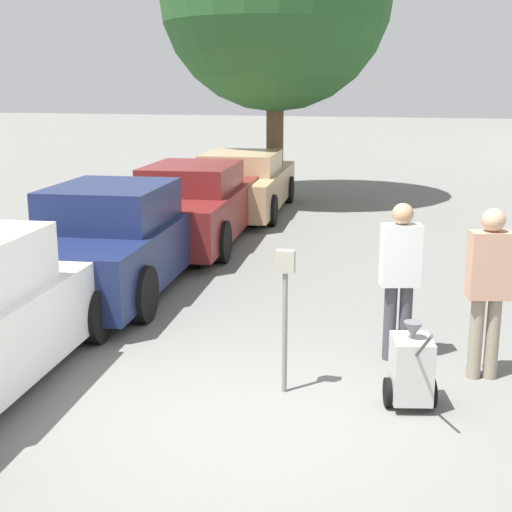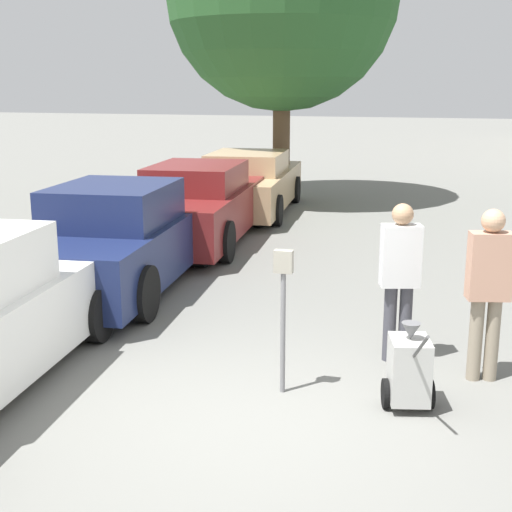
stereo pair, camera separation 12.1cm
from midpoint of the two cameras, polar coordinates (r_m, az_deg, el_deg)
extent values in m
plane|color=slate|center=(6.61, 0.40, -13.22)|extent=(120.00, 120.00, 0.00)
cylinder|color=black|center=(8.62, -12.12, -4.58)|extent=(0.24, 0.69, 0.67)
cube|color=#19234C|center=(10.74, -10.46, 0.62)|extent=(2.20, 4.75, 0.81)
cube|color=#19234C|center=(10.44, -10.98, 4.09)|extent=(1.73, 2.07, 0.57)
cylinder|color=black|center=(12.40, -11.83, 1.17)|extent=(0.25, 0.75, 0.74)
cylinder|color=black|center=(11.86, -4.08, 0.87)|extent=(0.25, 0.75, 0.74)
cylinder|color=black|center=(9.90, -18.00, -2.37)|extent=(0.25, 0.75, 0.74)
cylinder|color=black|center=(9.22, -8.49, -3.01)|extent=(0.25, 0.75, 0.74)
cube|color=maroon|center=(13.79, -4.24, 3.69)|extent=(2.27, 5.24, 0.82)
cube|color=maroon|center=(13.50, -4.51, 6.29)|extent=(1.77, 2.28, 0.49)
cylinder|color=black|center=(15.56, -5.89, 3.88)|extent=(0.25, 0.74, 0.73)
cylinder|color=black|center=(15.17, 0.49, 3.69)|extent=(0.25, 0.74, 0.73)
cylinder|color=black|center=(12.62, -9.87, 1.44)|extent=(0.25, 0.74, 0.73)
cylinder|color=black|center=(12.13, -2.08, 1.15)|extent=(0.25, 0.74, 0.73)
cube|color=tan|center=(16.92, -0.35, 5.46)|extent=(2.34, 5.17, 0.78)
cube|color=tan|center=(16.64, -0.48, 7.49)|extent=(1.84, 2.26, 0.47)
cylinder|color=black|center=(18.64, -2.22, 5.48)|extent=(0.24, 0.69, 0.68)
cylinder|color=black|center=(18.33, 3.38, 5.33)|extent=(0.24, 0.69, 0.68)
cylinder|color=black|center=(15.66, -4.70, 3.87)|extent=(0.24, 0.69, 0.68)
cylinder|color=black|center=(15.29, 1.94, 3.67)|extent=(0.24, 0.69, 0.68)
cylinder|color=slate|center=(7.00, 2.66, -6.20)|extent=(0.05, 0.05, 1.23)
cube|color=gray|center=(6.79, 2.73, -0.44)|extent=(0.18, 0.09, 0.22)
cylinder|color=#3F3F47|center=(8.03, 12.27, -5.27)|extent=(0.14, 0.14, 0.85)
cylinder|color=#3F3F47|center=(8.00, 11.07, -5.30)|extent=(0.14, 0.14, 0.85)
cube|color=silver|center=(7.81, 11.94, 0.02)|extent=(0.47, 0.33, 0.67)
sphere|color=tan|center=(7.71, 12.10, 3.29)|extent=(0.23, 0.23, 0.23)
cylinder|color=gray|center=(7.75, 18.80, -6.36)|extent=(0.14, 0.14, 0.87)
cylinder|color=gray|center=(7.70, 17.58, -6.38)|extent=(0.14, 0.14, 0.87)
cube|color=tan|center=(7.50, 18.63, -0.77)|extent=(0.46, 0.31, 0.69)
sphere|color=tan|center=(7.41, 18.90, 2.69)|extent=(0.24, 0.24, 0.24)
cube|color=#B2B2AD|center=(6.91, 12.63, -8.85)|extent=(0.45, 0.51, 0.60)
cone|color=#59595B|center=(6.77, 12.80, -5.88)|extent=(0.18, 0.18, 0.16)
cylinder|color=#4C4C4C|center=(6.33, 13.55, -7.12)|extent=(0.17, 0.58, 0.43)
cylinder|color=black|center=(6.97, 10.80, -10.73)|extent=(0.11, 0.28, 0.28)
cylinder|color=black|center=(7.04, 14.24, -10.66)|extent=(0.11, 0.28, 0.28)
cylinder|color=brown|center=(18.50, 2.22, 8.60)|extent=(0.44, 0.44, 2.71)
camera|label=1|loc=(0.06, -89.57, 0.11)|focal=50.00mm
camera|label=2|loc=(0.06, 90.43, -0.11)|focal=50.00mm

